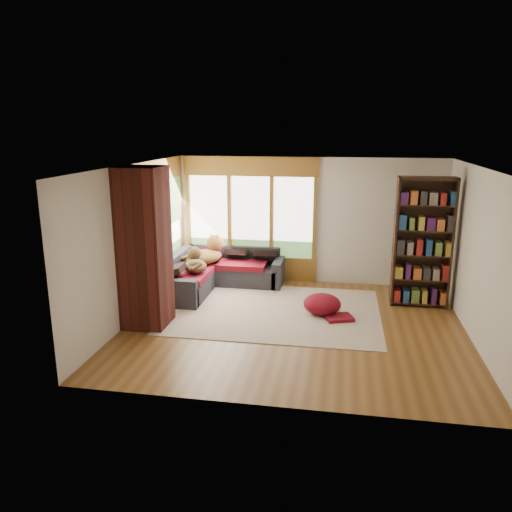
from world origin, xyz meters
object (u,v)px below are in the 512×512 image
(brick_chimney, at_px, (144,248))
(pouf, at_px, (322,303))
(dog_brindle, at_px, (195,259))
(dog_tan, at_px, (206,249))
(bookshelf, at_px, (423,243))
(area_rug, at_px, (275,311))
(sectional_sofa, at_px, (207,273))

(brick_chimney, distance_m, pouf, 3.19)
(pouf, height_order, dog_brindle, dog_brindle)
(brick_chimney, height_order, pouf, brick_chimney)
(brick_chimney, distance_m, dog_tan, 2.25)
(dog_tan, relative_size, dog_brindle, 1.29)
(pouf, bearing_deg, bookshelf, 23.54)
(bookshelf, height_order, pouf, bookshelf)
(area_rug, bearing_deg, dog_brindle, 158.92)
(brick_chimney, height_order, dog_brindle, brick_chimney)
(pouf, height_order, dog_tan, dog_tan)
(brick_chimney, xyz_separation_m, dog_tan, (0.41, 2.15, -0.52))
(area_rug, bearing_deg, brick_chimney, -154.46)
(sectional_sofa, relative_size, dog_brindle, 2.82)
(brick_chimney, distance_m, dog_brindle, 1.72)
(brick_chimney, relative_size, bookshelf, 1.11)
(dog_tan, bearing_deg, pouf, -79.21)
(bookshelf, xyz_separation_m, dog_brindle, (-4.20, -0.14, -0.45))
(bookshelf, distance_m, dog_tan, 4.17)
(dog_brindle, bearing_deg, brick_chimney, 147.30)
(dog_tan, xyz_separation_m, dog_brindle, (-0.07, -0.56, -0.06))
(sectional_sofa, distance_m, bookshelf, 4.20)
(brick_chimney, height_order, bookshelf, brick_chimney)
(brick_chimney, xyz_separation_m, sectional_sofa, (0.45, 2.05, -1.00))
(pouf, distance_m, dog_brindle, 2.61)
(pouf, relative_size, dog_tan, 0.65)
(dog_tan, bearing_deg, area_rug, -90.52)
(dog_tan, distance_m, dog_brindle, 0.57)
(brick_chimney, bearing_deg, area_rug, 25.54)
(brick_chimney, relative_size, dog_brindle, 3.33)
(bookshelf, distance_m, dog_brindle, 4.22)
(sectional_sofa, xyz_separation_m, dog_tan, (-0.03, 0.10, 0.48))
(area_rug, xyz_separation_m, bookshelf, (2.55, 0.77, 1.17))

